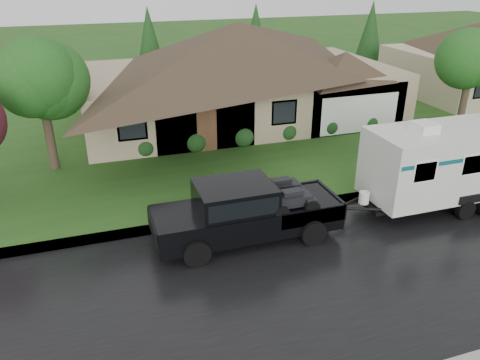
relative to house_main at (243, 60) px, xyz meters
The scene contains 10 objects.
ground 14.48m from the house_main, 99.41° to the right, with size 140.00×140.00×0.00m, color #234D18.
road 16.40m from the house_main, 98.24° to the right, with size 140.00×8.00×0.01m, color black.
curb 12.32m from the house_main, 101.19° to the right, with size 140.00×0.50×0.15m, color gray.
lawn 4.36m from the house_main, 153.11° to the left, with size 140.00×26.00×0.15m, color #234D18.
house_main is the anchor object (origin of this frame).
tree_left_green 11.81m from the house_main, 156.07° to the right, with size 3.52×3.52×5.82m.
tree_right_green 12.48m from the house_main, 28.93° to the right, with size 3.37×3.37×5.57m.
shrub_row 5.42m from the house_main, 93.69° to the right, with size 13.60×1.00×1.00m.
pickup_truck 14.00m from the house_main, 108.52° to the right, with size 6.38×2.43×2.13m.
travel_trailer 13.91m from the house_main, 71.25° to the right, with size 7.87×2.77×3.53m.
Camera 1 is at (-6.55, -12.48, 8.71)m, focal length 35.00 mm.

